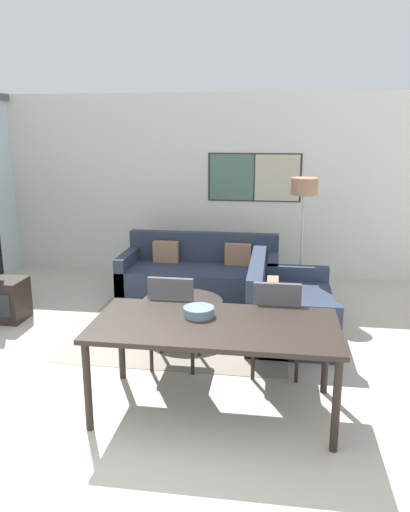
{
  "coord_description": "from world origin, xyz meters",
  "views": [
    {
      "loc": [
        1.13,
        -2.59,
        2.26
      ],
      "look_at": [
        0.39,
        2.51,
        0.95
      ],
      "focal_mm": 35.0,
      "sensor_mm": 36.0,
      "label": 1
    }
  ],
  "objects_px": {
    "dining_chair_left": "(174,316)",
    "floor_lamp": "(304,196)",
    "sofa_main": "(200,276)",
    "sofa_side": "(283,310)",
    "coffee_table": "(182,308)",
    "dining_table": "(215,331)",
    "fruit_bowl": "(199,311)",
    "dining_chair_centre": "(276,322)"
  },
  "relations": [
    {
      "from": "dining_table",
      "to": "coffee_table",
      "type": "bearing_deg",
      "value": 109.83
    },
    {
      "from": "dining_chair_centre",
      "to": "floor_lamp",
      "type": "distance_m",
      "value": 2.43
    },
    {
      "from": "sofa_main",
      "to": "coffee_table",
      "type": "distance_m",
      "value": 1.33
    },
    {
      "from": "dining_table",
      "to": "dining_chair_centre",
      "type": "relative_size",
      "value": 2.07
    },
    {
      "from": "sofa_side",
      "to": "floor_lamp",
      "type": "bearing_deg",
      "value": -10.84
    },
    {
      "from": "sofa_main",
      "to": "dining_chair_centre",
      "type": "xyz_separation_m",
      "value": [
        1.06,
        -2.25,
        0.26
      ]
    },
    {
      "from": "dining_chair_centre",
      "to": "fruit_bowl",
      "type": "height_order",
      "value": "dining_chair_centre"
    },
    {
      "from": "sofa_side",
      "to": "fruit_bowl",
      "type": "xyz_separation_m",
      "value": [
        -0.72,
        -1.6,
        0.54
      ]
    },
    {
      "from": "coffee_table",
      "to": "dining_table",
      "type": "height_order",
      "value": "dining_table"
    },
    {
      "from": "dining_chair_centre",
      "to": "floor_lamp",
      "type": "height_order",
      "value": "floor_lamp"
    },
    {
      "from": "coffee_table",
      "to": "dining_chair_centre",
      "type": "relative_size",
      "value": 0.98
    },
    {
      "from": "dining_chair_left",
      "to": "floor_lamp",
      "type": "relative_size",
      "value": 0.57
    },
    {
      "from": "sofa_side",
      "to": "dining_chair_left",
      "type": "bearing_deg",
      "value": 134.51
    },
    {
      "from": "fruit_bowl",
      "to": "coffee_table",
      "type": "bearing_deg",
      "value": 106.21
    },
    {
      "from": "coffee_table",
      "to": "sofa_side",
      "type": "bearing_deg",
      "value": 6.82
    },
    {
      "from": "sofa_side",
      "to": "dining_chair_centre",
      "type": "height_order",
      "value": "dining_chair_centre"
    },
    {
      "from": "sofa_side",
      "to": "coffee_table",
      "type": "height_order",
      "value": "sofa_side"
    },
    {
      "from": "dining_table",
      "to": "fruit_bowl",
      "type": "height_order",
      "value": "fruit_bowl"
    },
    {
      "from": "dining_chair_left",
      "to": "dining_chair_centre",
      "type": "bearing_deg",
      "value": -1.14
    },
    {
      "from": "sofa_main",
      "to": "dining_chair_centre",
      "type": "bearing_deg",
      "value": -64.73
    },
    {
      "from": "sofa_main",
      "to": "dining_chair_left",
      "type": "height_order",
      "value": "dining_chair_left"
    },
    {
      "from": "coffee_table",
      "to": "fruit_bowl",
      "type": "xyz_separation_m",
      "value": [
        0.42,
        -1.46,
        0.53
      ]
    },
    {
      "from": "coffee_table",
      "to": "dining_chair_centre",
      "type": "bearing_deg",
      "value": -40.79
    },
    {
      "from": "dining_chair_left",
      "to": "fruit_bowl",
      "type": "relative_size",
      "value": 3.67
    },
    {
      "from": "sofa_side",
      "to": "floor_lamp",
      "type": "relative_size",
      "value": 0.93
    },
    {
      "from": "coffee_table",
      "to": "dining_chair_centre",
      "type": "distance_m",
      "value": 1.43
    },
    {
      "from": "sofa_main",
      "to": "floor_lamp",
      "type": "bearing_deg",
      "value": -0.53
    },
    {
      "from": "dining_table",
      "to": "sofa_side",
      "type": "bearing_deg",
      "value": 71.93
    },
    {
      "from": "coffee_table",
      "to": "floor_lamp",
      "type": "distance_m",
      "value": 2.22
    },
    {
      "from": "sofa_main",
      "to": "coffee_table",
      "type": "relative_size",
      "value": 2.32
    },
    {
      "from": "dining_chair_left",
      "to": "fruit_bowl",
      "type": "distance_m",
      "value": 0.71
    },
    {
      "from": "sofa_main",
      "to": "dining_chair_left",
      "type": "distance_m",
      "value": 2.25
    },
    {
      "from": "sofa_main",
      "to": "floor_lamp",
      "type": "xyz_separation_m",
      "value": [
        1.37,
        -0.01,
        1.15
      ]
    },
    {
      "from": "dining_chair_left",
      "to": "floor_lamp",
      "type": "height_order",
      "value": "floor_lamp"
    },
    {
      "from": "sofa_side",
      "to": "floor_lamp",
      "type": "distance_m",
      "value": 1.66
    },
    {
      "from": "coffee_table",
      "to": "floor_lamp",
      "type": "bearing_deg",
      "value": 43.93
    },
    {
      "from": "sofa_side",
      "to": "dining_table",
      "type": "height_order",
      "value": "sofa_side"
    },
    {
      "from": "sofa_side",
      "to": "coffee_table",
      "type": "relative_size",
      "value": 1.67
    },
    {
      "from": "dining_table",
      "to": "dining_chair_centre",
      "type": "distance_m",
      "value": 0.86
    },
    {
      "from": "coffee_table",
      "to": "dining_table",
      "type": "relative_size",
      "value": 0.47
    },
    {
      "from": "sofa_main",
      "to": "sofa_side",
      "type": "xyz_separation_m",
      "value": [
        1.15,
        -1.2,
        -0.0
      ]
    },
    {
      "from": "sofa_side",
      "to": "coffee_table",
      "type": "distance_m",
      "value": 1.15
    }
  ]
}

